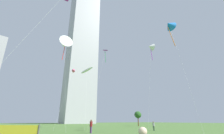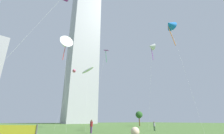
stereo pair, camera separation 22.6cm
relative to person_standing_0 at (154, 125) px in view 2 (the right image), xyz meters
name	(u,v)px [view 2 (the right image)]	position (x,y,z in m)	size (l,w,h in m)	color
person_standing_0	(154,125)	(0.00, 0.00, 0.00)	(0.35, 0.35, 1.58)	#3F593F
person_standing_2	(91,125)	(-11.91, 1.44, 0.16)	(0.41, 0.41, 1.86)	#593372
kite_flying_0	(88,70)	(-6.25, 16.35, 13.91)	(5.34, 11.10, 15.89)	silver
kite_flying_2	(65,44)	(-15.70, 6.64, 14.84)	(2.58, 3.71, 17.21)	silver
kite_flying_3	(170,25)	(-1.17, -6.78, 17.02)	(2.23, 4.18, 19.01)	silver
kite_flying_6	(74,71)	(-11.87, 11.21, 11.26)	(4.42, 3.85, 12.90)	silver
kite_flying_7	(152,47)	(2.86, 1.30, 17.24)	(2.96, 1.96, 19.06)	silver
kite_flying_8	(106,51)	(-2.40, 13.22, 19.31)	(5.38, 2.02, 20.99)	silver
park_tree_0	(139,115)	(15.45, 20.17, 2.71)	(2.39, 2.39, 4.82)	brown
distant_highrise_0	(83,47)	(16.60, 77.85, 53.53)	(19.29, 18.29, 108.89)	#A8A8AD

